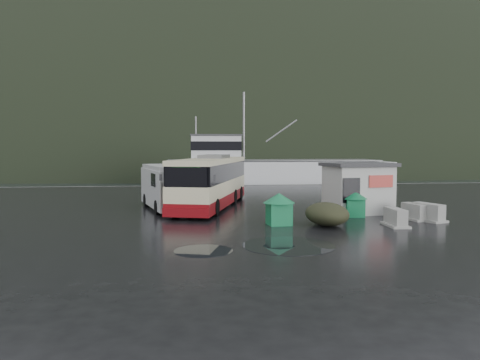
{
  "coord_description": "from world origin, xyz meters",
  "views": [
    {
      "loc": [
        -2.47,
        -23.05,
        3.52
      ],
      "look_at": [
        0.61,
        2.73,
        1.7
      ],
      "focal_mm": 35.0,
      "sensor_mm": 36.0,
      "label": 1
    }
  ],
  "objects": [
    {
      "name": "headland",
      "position": [
        10.0,
        250.0,
        0.0
      ],
      "size": [
        780.0,
        540.0,
        570.0
      ],
      "primitive_type": "ellipsoid",
      "color": "black",
      "rests_on": "ground"
    },
    {
      "name": "waste_bin_right",
      "position": [
        1.79,
        -2.34,
        0.0
      ],
      "size": [
        1.13,
        1.13,
        1.45
      ],
      "primitive_type": null,
      "rotation": [
        0.0,
        0.0,
        0.09
      ],
      "color": "#157745",
      "rests_on": "ground"
    },
    {
      "name": "coach_bus",
      "position": [
        -0.91,
        4.39,
        0.0
      ],
      "size": [
        5.73,
        11.3,
        3.09
      ],
      "primitive_type": null,
      "rotation": [
        0.0,
        0.0,
        -0.28
      ],
      "color": "beige",
      "rests_on": "ground"
    },
    {
      "name": "jersey_barrier_a",
      "position": [
        8.63,
        -1.65,
        0.0
      ],
      "size": [
        1.04,
        1.68,
        0.79
      ],
      "primitive_type": null,
      "rotation": [
        0.0,
        0.0,
        0.17
      ],
      "color": "#999993",
      "rests_on": "ground"
    },
    {
      "name": "fishing_trawler",
      "position": [
        7.49,
        29.56,
        0.0
      ],
      "size": [
        28.19,
        6.54,
        11.24
      ],
      "primitive_type": null,
      "rotation": [
        0.0,
        0.0,
        -0.01
      ],
      "color": "silver",
      "rests_on": "ground"
    },
    {
      "name": "waste_bin_left",
      "position": [
        6.08,
        -0.31,
        0.0
      ],
      "size": [
        1.04,
        1.04,
        1.33
      ],
      "primitive_type": null,
      "rotation": [
        0.0,
        0.0,
        -0.09
      ],
      "color": "#157745",
      "rests_on": "ground"
    },
    {
      "name": "harbor_water",
      "position": [
        0.0,
        110.0,
        0.0
      ],
      "size": [
        300.0,
        180.0,
        0.02
      ],
      "primitive_type": "cube",
      "color": "black",
      "rests_on": "ground"
    },
    {
      "name": "jersey_barrier_b",
      "position": [
        9.1,
        -2.12,
        0.0
      ],
      "size": [
        1.35,
        1.88,
        0.85
      ],
      "primitive_type": null,
      "rotation": [
        0.0,
        0.0,
        0.33
      ],
      "color": "#999993",
      "rests_on": "ground"
    },
    {
      "name": "quay_edge",
      "position": [
        0.0,
        20.0,
        0.0
      ],
      "size": [
        160.0,
        0.6,
        1.5
      ],
      "primitive_type": "cube",
      "color": "#999993",
      "rests_on": "ground"
    },
    {
      "name": "ticket_kiosk",
      "position": [
        6.74,
        0.87,
        0.0
      ],
      "size": [
        3.81,
        3.11,
        2.7
      ],
      "primitive_type": null,
      "rotation": [
        0.0,
        0.0,
        0.15
      ],
      "color": "#B7B7B3",
      "rests_on": "ground"
    },
    {
      "name": "ground",
      "position": [
        0.0,
        0.0,
        0.0
      ],
      "size": [
        160.0,
        160.0,
        0.0
      ],
      "primitive_type": "plane",
      "color": "black",
      "rests_on": "ground"
    },
    {
      "name": "puddles",
      "position": [
        0.4,
        -6.96,
        0.0
      ],
      "size": [
        5.76,
        3.35,
        0.01
      ],
      "color": "black",
      "rests_on": "ground"
    },
    {
      "name": "white_van",
      "position": [
        -3.45,
        3.6,
        0.0
      ],
      "size": [
        3.48,
        6.37,
        2.53
      ],
      "primitive_type": null,
      "rotation": [
        0.0,
        0.0,
        0.24
      ],
      "color": "silver",
      "rests_on": "ground"
    },
    {
      "name": "dome_tent",
      "position": [
        3.9,
        -2.75,
        0.0
      ],
      "size": [
        1.97,
        2.7,
        1.04
      ],
      "primitive_type": null,
      "rotation": [
        0.0,
        0.0,
        0.03
      ],
      "color": "#2C2F1C",
      "rests_on": "ground"
    },
    {
      "name": "jersey_barrier_c",
      "position": [
        6.87,
        -3.35,
        0.0
      ],
      "size": [
        0.86,
        1.63,
        0.8
      ],
      "primitive_type": null,
      "rotation": [
        0.0,
        0.0,
        -0.03
      ],
      "color": "#999993",
      "rests_on": "ground"
    }
  ]
}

